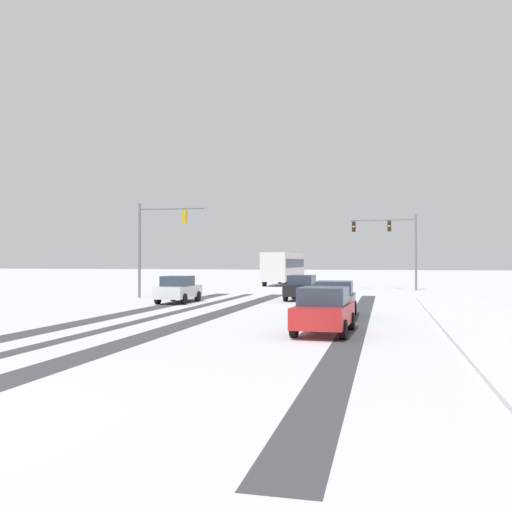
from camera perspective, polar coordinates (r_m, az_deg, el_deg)
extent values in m
cube|color=#424247|center=(26.16, -14.39, -6.04)|extent=(1.18, 34.64, 0.01)
cube|color=#424247|center=(25.27, -10.17, -6.24)|extent=(0.70, 34.64, 0.01)
cube|color=#424247|center=(23.23, 10.49, -6.74)|extent=(0.95, 34.64, 0.01)
cube|color=#424247|center=(24.47, -5.34, -6.43)|extent=(1.13, 34.64, 0.01)
cube|color=white|center=(22.01, 23.89, -6.91)|extent=(4.00, 34.64, 0.12)
cylinder|color=slate|center=(48.89, 16.33, 0.35)|extent=(0.18, 0.18, 6.50)
cylinder|color=slate|center=(49.00, 13.07, 3.67)|extent=(5.56, 0.22, 0.12)
cube|color=black|center=(48.95, 13.72, 3.03)|extent=(0.32, 0.25, 0.90)
sphere|color=black|center=(48.81, 13.72, 3.40)|extent=(0.20, 0.20, 0.20)
sphere|color=orange|center=(48.79, 13.72, 3.05)|extent=(0.20, 0.20, 0.20)
sphere|color=black|center=(48.77, 13.72, 2.69)|extent=(0.20, 0.20, 0.20)
cube|color=black|center=(49.08, 10.15, 3.02)|extent=(0.32, 0.25, 0.90)
sphere|color=black|center=(48.94, 10.14, 3.38)|extent=(0.20, 0.20, 0.20)
sphere|color=orange|center=(48.92, 10.14, 3.03)|extent=(0.20, 0.20, 0.20)
sphere|color=black|center=(48.90, 10.14, 2.68)|extent=(0.20, 0.20, 0.20)
cylinder|color=slate|center=(38.52, -12.05, 0.57)|extent=(0.18, 0.18, 6.50)
cylinder|color=slate|center=(37.92, -8.79, 4.89)|extent=(4.58, 0.47, 0.12)
cube|color=#B79319|center=(37.61, -7.46, 4.09)|extent=(0.34, 0.26, 0.90)
sphere|color=black|center=(37.79, -7.39, 4.53)|extent=(0.20, 0.20, 0.20)
sphere|color=orange|center=(37.76, -7.39, 4.08)|extent=(0.20, 0.20, 0.20)
sphere|color=black|center=(37.74, -7.39, 3.62)|extent=(0.20, 0.20, 0.20)
cube|color=black|center=(35.39, 4.82, -3.53)|extent=(1.85, 4.16, 0.70)
cube|color=#2D3847|center=(35.21, 4.78, -2.48)|extent=(1.63, 1.96, 0.60)
cylinder|color=black|center=(36.81, 3.95, -3.96)|extent=(0.24, 0.65, 0.64)
cylinder|color=black|center=(36.52, 6.44, -3.98)|extent=(0.24, 0.65, 0.64)
cylinder|color=black|center=(34.33, 3.11, -4.21)|extent=(0.24, 0.65, 0.64)
cylinder|color=black|center=(34.02, 5.77, -4.24)|extent=(0.24, 0.65, 0.64)
cube|color=silver|center=(33.47, -8.09, -3.69)|extent=(1.77, 4.13, 0.70)
cube|color=#2D3847|center=(33.30, -8.17, -2.59)|extent=(1.59, 1.93, 0.60)
cylinder|color=black|center=(34.96, -8.61, -4.13)|extent=(0.23, 0.64, 0.64)
cylinder|color=black|center=(34.42, -6.09, -4.19)|extent=(0.23, 0.64, 0.64)
cylinder|color=black|center=(32.61, -10.20, -4.39)|extent=(0.23, 0.64, 0.64)
cylinder|color=black|center=(32.03, -7.52, -4.47)|extent=(0.23, 0.64, 0.64)
cube|color=slate|center=(24.92, 8.20, -4.78)|extent=(1.76, 4.12, 0.70)
cube|color=#2D3847|center=(24.73, 8.18, -3.31)|extent=(1.59, 1.92, 0.60)
cylinder|color=black|center=(26.28, 6.65, -5.33)|extent=(0.23, 0.64, 0.64)
cylinder|color=black|center=(26.17, 10.18, -5.35)|extent=(0.23, 0.64, 0.64)
cylinder|color=black|center=(23.76, 6.03, -5.84)|extent=(0.23, 0.64, 0.64)
cylinder|color=black|center=(23.64, 9.94, -5.87)|extent=(0.23, 0.64, 0.64)
cube|color=red|center=(19.24, 7.12, -6.05)|extent=(1.88, 4.17, 0.70)
cube|color=#2D3847|center=(19.05, 7.05, -4.14)|extent=(1.64, 1.97, 0.60)
cylinder|color=black|center=(20.66, 5.43, -6.64)|extent=(0.25, 0.65, 0.64)
cylinder|color=black|center=(20.43, 9.92, -6.71)|extent=(0.25, 0.65, 0.64)
cylinder|color=black|center=(18.18, 3.98, -7.48)|extent=(0.25, 0.65, 0.64)
cylinder|color=black|center=(17.92, 9.08, -7.58)|extent=(0.25, 0.65, 0.64)
cube|color=silver|center=(58.32, 2.94, -1.11)|extent=(2.80, 11.07, 2.90)
cube|color=#283342|center=(58.32, 2.94, -0.76)|extent=(2.82, 10.19, 0.90)
cylinder|color=black|center=(54.34, 3.33, -2.68)|extent=(0.33, 0.97, 0.96)
cylinder|color=black|center=(54.87, 0.89, -2.66)|extent=(0.33, 0.97, 0.96)
cylinder|color=black|center=(61.36, 4.66, -2.43)|extent=(0.33, 0.97, 0.96)
cylinder|color=black|center=(61.82, 2.49, -2.42)|extent=(0.33, 0.97, 0.96)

